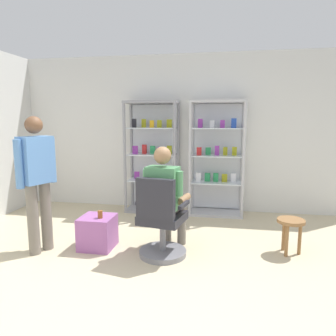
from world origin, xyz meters
TOP-DOWN VIEW (x-y plane):
  - ground_plane at (0.00, 0.00)m, footprint 7.20×7.20m
  - back_wall at (0.00, 3.00)m, footprint 6.00×0.10m
  - display_cabinet_left at (-0.55, 2.76)m, footprint 0.90×0.45m
  - display_cabinet_right at (0.55, 2.76)m, footprint 0.90×0.45m
  - office_chair at (-0.03, 0.89)m, footprint 0.61×0.57m
  - seated_shopkeeper at (0.00, 1.05)m, footprint 0.54×0.61m
  - storage_crate at (-0.86, 1.02)m, footprint 0.40×0.40m
  - tea_glass at (-0.80, 0.97)m, footprint 0.06×0.06m
  - standing_customer at (-1.50, 0.79)m, footprint 0.34×0.49m
  - wooden_stool at (1.47, 1.25)m, footprint 0.32×0.32m

SIDE VIEW (x-z plane):
  - ground_plane at x=0.00m, z-range 0.00..0.00m
  - storage_crate at x=-0.86m, z-range 0.00..0.40m
  - wooden_stool at x=1.47m, z-range 0.13..0.55m
  - office_chair at x=-0.03m, z-range -0.09..0.87m
  - tea_glass at x=-0.80m, z-range 0.40..0.50m
  - seated_shopkeeper at x=0.00m, z-range 0.07..1.36m
  - standing_customer at x=-1.50m, z-range 0.12..1.75m
  - display_cabinet_right at x=0.55m, z-range 0.01..1.91m
  - display_cabinet_left at x=-0.55m, z-range 0.02..1.92m
  - back_wall at x=0.00m, z-range 0.00..2.70m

